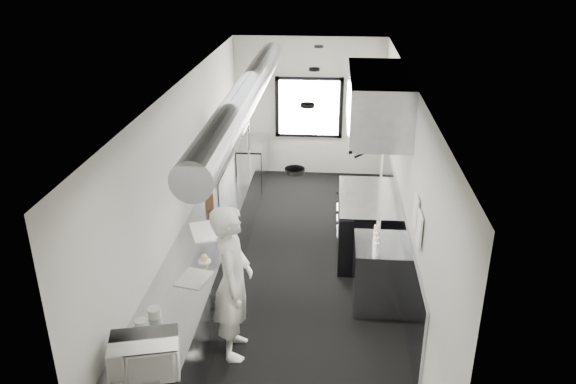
% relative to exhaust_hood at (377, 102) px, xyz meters
% --- Properties ---
extents(floor, '(3.00, 8.00, 0.01)m').
position_rel_exhaust_hood_xyz_m(floor, '(-1.10, -0.70, -2.39)').
color(floor, black).
rests_on(floor, ground).
extents(ceiling, '(3.00, 8.00, 0.01)m').
position_rel_exhaust_hood_xyz_m(ceiling, '(-1.10, -0.70, 0.41)').
color(ceiling, beige).
rests_on(ceiling, wall_back).
extents(wall_back, '(3.00, 0.02, 2.80)m').
position_rel_exhaust_hood_xyz_m(wall_back, '(-1.10, 3.30, -0.99)').
color(wall_back, beige).
rests_on(wall_back, floor).
extents(wall_left, '(0.02, 8.00, 2.80)m').
position_rel_exhaust_hood_xyz_m(wall_left, '(-2.60, -0.70, -0.99)').
color(wall_left, beige).
rests_on(wall_left, floor).
extents(wall_right, '(0.02, 8.00, 2.80)m').
position_rel_exhaust_hood_xyz_m(wall_right, '(0.40, -0.70, -0.99)').
color(wall_right, beige).
rests_on(wall_right, floor).
extents(wall_cladding, '(0.03, 5.50, 1.10)m').
position_rel_exhaust_hood_xyz_m(wall_cladding, '(0.38, -0.40, -1.84)').
color(wall_cladding, '#9498A2').
rests_on(wall_cladding, wall_right).
extents(hvac_duct, '(0.40, 6.40, 0.40)m').
position_rel_exhaust_hood_xyz_m(hvac_duct, '(-1.80, -0.30, 0.16)').
color(hvac_duct, gray).
rests_on(hvac_duct, ceiling).
extents(service_window, '(1.36, 0.05, 1.25)m').
position_rel_exhaust_hood_xyz_m(service_window, '(-1.10, 3.26, -0.99)').
color(service_window, white).
rests_on(service_window, wall_back).
extents(exhaust_hood, '(0.81, 2.20, 0.88)m').
position_rel_exhaust_hood_xyz_m(exhaust_hood, '(0.00, 0.00, 0.00)').
color(exhaust_hood, '#9498A2').
rests_on(exhaust_hood, ceiling).
extents(prep_counter, '(0.70, 6.00, 0.90)m').
position_rel_exhaust_hood_xyz_m(prep_counter, '(-2.25, -1.20, -1.94)').
color(prep_counter, '#9498A2').
rests_on(prep_counter, floor).
extents(pass_shelf, '(0.45, 3.00, 0.68)m').
position_rel_exhaust_hood_xyz_m(pass_shelf, '(-2.29, 0.30, -0.86)').
color(pass_shelf, '#9498A2').
rests_on(pass_shelf, prep_counter).
extents(range, '(0.88, 1.60, 0.94)m').
position_rel_exhaust_hood_xyz_m(range, '(-0.06, 0.00, -1.92)').
color(range, black).
rests_on(range, floor).
extents(bottle_station, '(0.65, 0.80, 0.90)m').
position_rel_exhaust_hood_xyz_m(bottle_station, '(0.05, -1.40, -1.94)').
color(bottle_station, '#9498A2').
rests_on(bottle_station, floor).
extents(far_work_table, '(0.70, 1.20, 0.90)m').
position_rel_exhaust_hood_xyz_m(far_work_table, '(-2.25, 2.50, -1.94)').
color(far_work_table, '#9498A2').
rests_on(far_work_table, floor).
extents(notice_sheet_a, '(0.02, 0.28, 0.38)m').
position_rel_exhaust_hood_xyz_m(notice_sheet_a, '(0.37, -1.90, -0.79)').
color(notice_sheet_a, white).
rests_on(notice_sheet_a, wall_right).
extents(notice_sheet_b, '(0.02, 0.28, 0.38)m').
position_rel_exhaust_hood_xyz_m(notice_sheet_b, '(0.37, -2.25, -0.84)').
color(notice_sheet_b, white).
rests_on(notice_sheet_b, wall_right).
extents(line_cook, '(0.52, 0.73, 1.88)m').
position_rel_exhaust_hood_xyz_m(line_cook, '(-1.67, -2.51, -1.45)').
color(line_cook, silver).
rests_on(line_cook, floor).
extents(microwave, '(0.64, 0.55, 0.33)m').
position_rel_exhaust_hood_xyz_m(microwave, '(-2.20, -3.96, -1.32)').
color(microwave, white).
rests_on(microwave, prep_counter).
extents(deli_tub_a, '(0.14, 0.14, 0.09)m').
position_rel_exhaust_hood_xyz_m(deli_tub_a, '(-2.45, -3.35, -1.44)').
color(deli_tub_a, '#A3AA9D').
rests_on(deli_tub_a, prep_counter).
extents(deli_tub_b, '(0.17, 0.17, 0.10)m').
position_rel_exhaust_hood_xyz_m(deli_tub_b, '(-2.37, -3.16, -1.44)').
color(deli_tub_b, '#A3AA9D').
rests_on(deli_tub_b, prep_counter).
extents(newspaper, '(0.40, 0.47, 0.01)m').
position_rel_exhaust_hood_xyz_m(newspaper, '(-2.13, -2.42, -1.49)').
color(newspaper, silver).
rests_on(newspaper, prep_counter).
extents(small_plate, '(0.17, 0.17, 0.01)m').
position_rel_exhaust_hood_xyz_m(small_plate, '(-2.10, -2.03, -1.48)').
color(small_plate, silver).
rests_on(small_plate, prep_counter).
extents(pastry, '(0.09, 0.09, 0.09)m').
position_rel_exhaust_hood_xyz_m(pastry, '(-2.10, -2.03, -1.43)').
color(pastry, tan).
rests_on(pastry, small_plate).
extents(cutting_board, '(0.61, 0.69, 0.02)m').
position_rel_exhaust_hood_xyz_m(cutting_board, '(-2.22, -1.24, -1.48)').
color(cutting_board, white).
rests_on(cutting_board, prep_counter).
extents(knife_block, '(0.17, 0.23, 0.23)m').
position_rel_exhaust_hood_xyz_m(knife_block, '(-2.37, -0.47, -1.38)').
color(knife_block, '#4F351C').
rests_on(knife_block, prep_counter).
extents(plate_stack_a, '(0.24, 0.24, 0.26)m').
position_rel_exhaust_hood_xyz_m(plate_stack_a, '(-2.27, -0.52, -0.69)').
color(plate_stack_a, silver).
rests_on(plate_stack_a, pass_shelf).
extents(plate_stack_b, '(0.28, 0.28, 0.31)m').
position_rel_exhaust_hood_xyz_m(plate_stack_b, '(-2.29, 0.11, -0.66)').
color(plate_stack_b, silver).
rests_on(plate_stack_b, pass_shelf).
extents(plate_stack_c, '(0.25, 0.25, 0.31)m').
position_rel_exhaust_hood_xyz_m(plate_stack_c, '(-2.28, 0.37, -0.67)').
color(plate_stack_c, silver).
rests_on(plate_stack_c, pass_shelf).
extents(plate_stack_d, '(0.27, 0.27, 0.38)m').
position_rel_exhaust_hood_xyz_m(plate_stack_d, '(-2.27, 0.97, -0.63)').
color(plate_stack_d, silver).
rests_on(plate_stack_d, pass_shelf).
extents(squeeze_bottle_a, '(0.06, 0.06, 0.17)m').
position_rel_exhaust_hood_xyz_m(squeeze_bottle_a, '(-0.02, -1.70, -1.40)').
color(squeeze_bottle_a, white).
rests_on(squeeze_bottle_a, bottle_station).
extents(squeeze_bottle_b, '(0.06, 0.06, 0.18)m').
position_rel_exhaust_hood_xyz_m(squeeze_bottle_b, '(-0.02, -1.57, -1.40)').
color(squeeze_bottle_b, white).
rests_on(squeeze_bottle_b, bottle_station).
extents(squeeze_bottle_c, '(0.07, 0.07, 0.17)m').
position_rel_exhaust_hood_xyz_m(squeeze_bottle_c, '(-0.02, -1.42, -1.41)').
color(squeeze_bottle_c, white).
rests_on(squeeze_bottle_c, bottle_station).
extents(squeeze_bottle_d, '(0.07, 0.07, 0.19)m').
position_rel_exhaust_hood_xyz_m(squeeze_bottle_d, '(-0.00, -1.26, -1.40)').
color(squeeze_bottle_d, white).
rests_on(squeeze_bottle_d, bottle_station).
extents(squeeze_bottle_e, '(0.06, 0.06, 0.16)m').
position_rel_exhaust_hood_xyz_m(squeeze_bottle_e, '(0.04, -1.08, -1.41)').
color(squeeze_bottle_e, white).
rests_on(squeeze_bottle_e, bottle_station).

